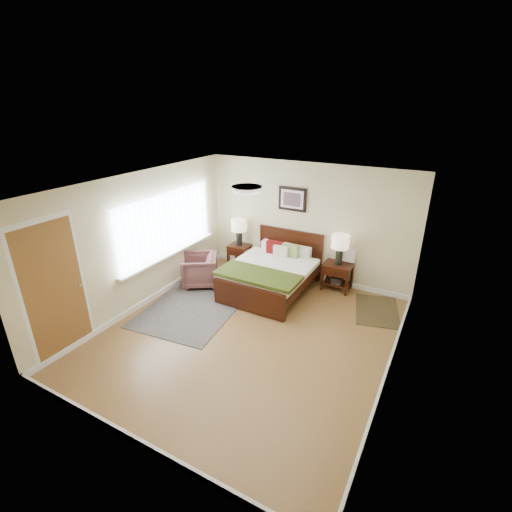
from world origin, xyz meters
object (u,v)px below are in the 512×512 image
at_px(lamp_right, 340,244).
at_px(armchair, 199,270).
at_px(nightstand_right, 337,274).
at_px(lamp_left, 239,227).
at_px(bed, 272,270).
at_px(nightstand_left, 239,250).
at_px(rug_persian, 195,306).

relative_size(lamp_right, armchair, 0.84).
distance_m(nightstand_right, lamp_left, 2.42).
height_order(lamp_left, lamp_right, lamp_right).
relative_size(lamp_left, armchair, 0.84).
height_order(nightstand_right, lamp_left, lamp_left).
relative_size(bed, lamp_right, 3.14).
distance_m(bed, armchair, 1.54).
bearing_deg(lamp_right, nightstand_right, -90.00).
distance_m(nightstand_left, lamp_right, 2.41).
bearing_deg(bed, nightstand_left, 149.83).
bearing_deg(lamp_right, armchair, -155.57).
xyz_separation_m(lamp_right, rug_persian, (-2.15, -1.96, -0.99)).
distance_m(nightstand_left, lamp_left, 0.55).
bearing_deg(lamp_right, lamp_left, 180.00).
bearing_deg(nightstand_left, nightstand_right, 0.16).
xyz_separation_m(nightstand_left, armchair, (-0.27, -1.16, -0.09)).
xyz_separation_m(nightstand_left, rug_persian, (0.18, -1.94, -0.42)).
bearing_deg(lamp_left, rug_persian, -84.73).
bearing_deg(nightstand_left, rug_persian, -84.68).
distance_m(armchair, rug_persian, 0.96).
bearing_deg(rug_persian, armchair, 113.64).
bearing_deg(armchair, rug_persian, -2.86).
distance_m(lamp_left, rug_persian, 2.20).
distance_m(bed, rug_persian, 1.67).
relative_size(bed, nightstand_left, 3.54).
distance_m(lamp_left, armchair, 1.37).
distance_m(nightstand_right, lamp_right, 0.65).
bearing_deg(rug_persian, nightstand_right, 35.76).
bearing_deg(lamp_right, rug_persian, -137.68).
height_order(lamp_right, rug_persian, lamp_right).
relative_size(bed, nightstand_right, 3.35).
bearing_deg(bed, lamp_right, 31.80).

